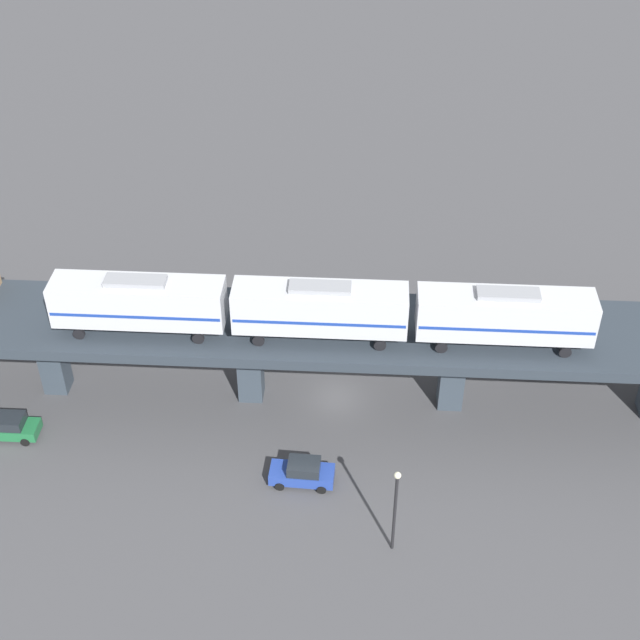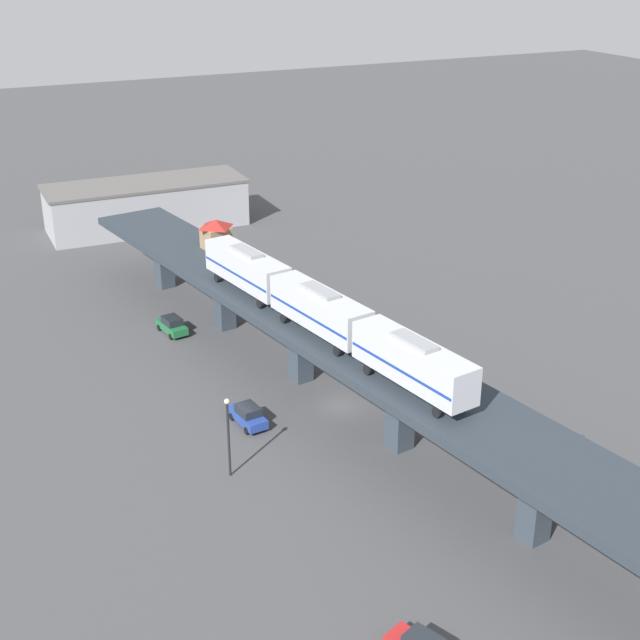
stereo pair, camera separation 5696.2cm
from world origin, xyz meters
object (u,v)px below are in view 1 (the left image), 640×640
object	(u,v)px
subway_train	(320,308)
street_lamp	(395,505)
street_car_green	(8,427)
street_car_blue	(303,472)
delivery_truck	(550,329)

from	to	relation	value
subway_train	street_lamp	xyz separation A→B (m)	(-11.40, -7.28, -5.49)
subway_train	street_car_green	size ratio (longest dim) A/B	8.01
street_car_blue	delivery_truck	bearing A→B (deg)	-40.48
subway_train	delivery_truck	size ratio (longest dim) A/B	5.14
street_car_blue	subway_train	bearing A→B (deg)	3.26
street_car_blue	street_lamp	world-z (taller)	street_lamp
street_lamp	delivery_truck	bearing A→B (deg)	-21.74
subway_train	street_lamp	distance (m)	14.60
street_car_blue	delivery_truck	distance (m)	24.70
street_car_green	delivery_truck	xyz separation A→B (m)	(19.15, -37.76, 0.82)
street_car_blue	street_car_green	bearing A→B (deg)	90.99
subway_train	delivery_truck	distance (m)	21.57
street_car_green	delivery_truck	bearing A→B (deg)	-63.10
street_car_green	street_car_blue	distance (m)	21.73
delivery_truck	street_lamp	world-z (taller)	street_lamp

